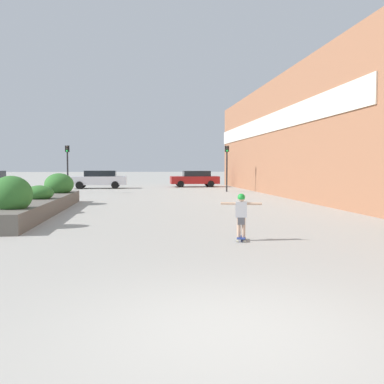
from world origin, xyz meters
The scene contains 10 objects.
ground_plane centered at (0.00, 0.00, 0.00)m, with size 300.00×300.00×0.00m, color #A3A099.
building_wall_right centered at (7.92, 18.02, 3.81)m, with size 0.67×41.35×7.59m.
planter_box centered at (-5.05, 13.27, 0.51)m, with size 1.52×11.77×1.60m.
skateboard centered at (1.50, 5.81, 0.07)m, with size 0.35×0.60×0.09m.
skateboarder centered at (1.50, 5.81, 0.76)m, with size 1.02×0.32×1.11m.
car_leftmost centered at (4.03, 34.55, 0.78)m, with size 4.43×2.04×1.49m.
car_center_left centered at (15.24, 33.60, 0.82)m, with size 4.20×1.85×1.56m.
car_center_right centered at (-4.55, 32.78, 0.81)m, with size 4.74×1.98×1.53m.
traffic_light_left centered at (-6.11, 26.32, 2.30)m, with size 0.28×0.30×3.36m.
traffic_light_right centered at (5.39, 26.56, 2.34)m, with size 0.28×0.30×3.43m.
Camera 1 is at (-1.04, -4.71, 1.88)m, focal length 40.00 mm.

